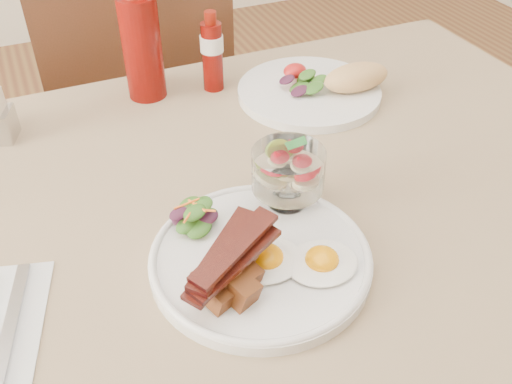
{
  "coord_description": "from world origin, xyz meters",
  "views": [
    {
      "loc": [
        -0.23,
        -0.59,
        1.28
      ],
      "look_at": [
        0.0,
        -0.07,
        0.82
      ],
      "focal_mm": 40.0,
      "sensor_mm": 36.0,
      "label": 1
    }
  ],
  "objects_px": {
    "second_plate": "(320,87)",
    "table": "(237,245)",
    "fruit_cup": "(288,170)",
    "chair_far": "(140,116)",
    "hot_sauce_bottle": "(212,53)",
    "main_plate": "(260,259)",
    "ketchup_bottle": "(142,46)"
  },
  "relations": [
    {
      "from": "fruit_cup",
      "to": "ketchup_bottle",
      "type": "bearing_deg",
      "value": 102.86
    },
    {
      "from": "table",
      "to": "chair_far",
      "type": "height_order",
      "value": "chair_far"
    },
    {
      "from": "table",
      "to": "second_plate",
      "type": "distance_m",
      "value": 0.35
    },
    {
      "from": "table",
      "to": "chair_far",
      "type": "relative_size",
      "value": 1.43
    },
    {
      "from": "second_plate",
      "to": "table",
      "type": "bearing_deg",
      "value": -139.18
    },
    {
      "from": "fruit_cup",
      "to": "ketchup_bottle",
      "type": "height_order",
      "value": "ketchup_bottle"
    },
    {
      "from": "chair_far",
      "to": "main_plate",
      "type": "height_order",
      "value": "chair_far"
    },
    {
      "from": "fruit_cup",
      "to": "hot_sauce_bottle",
      "type": "relative_size",
      "value": 0.67
    },
    {
      "from": "main_plate",
      "to": "second_plate",
      "type": "relative_size",
      "value": 1.03
    },
    {
      "from": "table",
      "to": "chair_far",
      "type": "bearing_deg",
      "value": 90.0
    },
    {
      "from": "ketchup_bottle",
      "to": "second_plate",
      "type": "bearing_deg",
      "value": -24.27
    },
    {
      "from": "chair_far",
      "to": "hot_sauce_bottle",
      "type": "xyz_separation_m",
      "value": [
        0.09,
        -0.34,
        0.3
      ]
    },
    {
      "from": "hot_sauce_bottle",
      "to": "fruit_cup",
      "type": "bearing_deg",
      "value": -94.51
    },
    {
      "from": "hot_sauce_bottle",
      "to": "table",
      "type": "bearing_deg",
      "value": -104.79
    },
    {
      "from": "fruit_cup",
      "to": "ketchup_bottle",
      "type": "relative_size",
      "value": 0.49
    },
    {
      "from": "fruit_cup",
      "to": "second_plate",
      "type": "bearing_deg",
      "value": 53.5
    },
    {
      "from": "table",
      "to": "hot_sauce_bottle",
      "type": "height_order",
      "value": "hot_sauce_bottle"
    },
    {
      "from": "chair_far",
      "to": "ketchup_bottle",
      "type": "distance_m",
      "value": 0.45
    },
    {
      "from": "table",
      "to": "chair_far",
      "type": "distance_m",
      "value": 0.68
    },
    {
      "from": "table",
      "to": "ketchup_bottle",
      "type": "bearing_deg",
      "value": 95.58
    },
    {
      "from": "table",
      "to": "second_plate",
      "type": "relative_size",
      "value": 4.88
    },
    {
      "from": "chair_far",
      "to": "fruit_cup",
      "type": "height_order",
      "value": "chair_far"
    },
    {
      "from": "fruit_cup",
      "to": "ketchup_bottle",
      "type": "distance_m",
      "value": 0.41
    },
    {
      "from": "table",
      "to": "fruit_cup",
      "type": "bearing_deg",
      "value": -40.11
    },
    {
      "from": "fruit_cup",
      "to": "second_plate",
      "type": "distance_m",
      "value": 0.34
    },
    {
      "from": "fruit_cup",
      "to": "main_plate",
      "type": "bearing_deg",
      "value": -133.36
    },
    {
      "from": "chair_far",
      "to": "second_plate",
      "type": "height_order",
      "value": "chair_far"
    },
    {
      "from": "second_plate",
      "to": "hot_sauce_bottle",
      "type": "relative_size",
      "value": 1.83
    },
    {
      "from": "table",
      "to": "chair_far",
      "type": "xyz_separation_m",
      "value": [
        0.0,
        0.66,
        -0.14
      ]
    },
    {
      "from": "chair_far",
      "to": "ketchup_bottle",
      "type": "xyz_separation_m",
      "value": [
        -0.03,
        -0.31,
        0.32
      ]
    },
    {
      "from": "fruit_cup",
      "to": "ketchup_bottle",
      "type": "xyz_separation_m",
      "value": [
        -0.09,
        0.4,
        0.03
      ]
    },
    {
      "from": "main_plate",
      "to": "hot_sauce_bottle",
      "type": "height_order",
      "value": "hot_sauce_bottle"
    }
  ]
}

